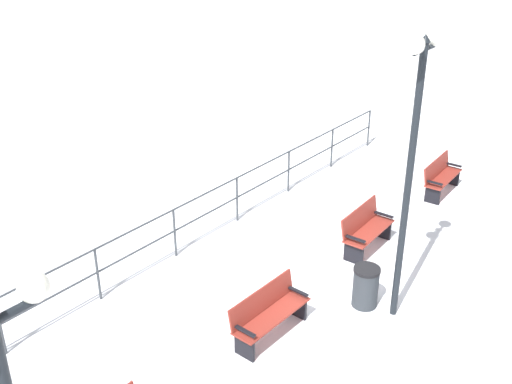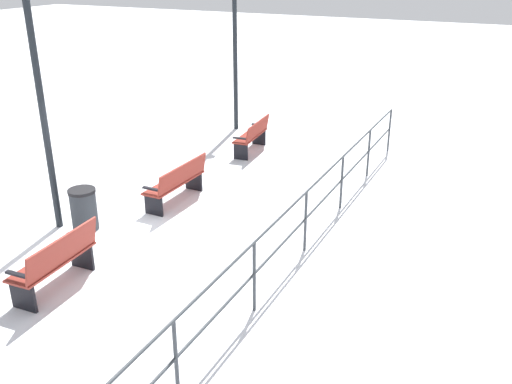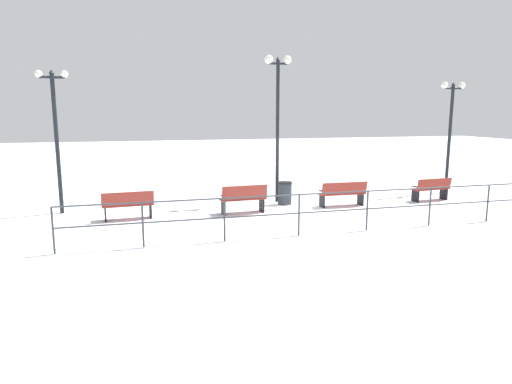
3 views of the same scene
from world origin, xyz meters
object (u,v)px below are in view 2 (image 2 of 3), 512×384
at_px(bench_second, 177,182).
at_px(trash_bin, 84,209).
at_px(bench_nearest, 253,135).
at_px(bench_third, 56,261).
at_px(lamppost_middle, 30,29).
at_px(lamppost_near, 235,24).

height_order(bench_second, trash_bin, bench_second).
bearing_deg(bench_nearest, bench_third, 86.35).
xyz_separation_m(lamppost_middle, trash_bin, (-0.56, -0.12, -3.28)).
distance_m(bench_nearest, lamppost_near, 3.43).
bearing_deg(bench_nearest, bench_second, 85.27).
relative_size(bench_second, lamppost_near, 0.38).
distance_m(lamppost_near, trash_bin, 7.74).
xyz_separation_m(bench_third, lamppost_near, (1.62, -9.06, 2.55)).
distance_m(bench_nearest, lamppost_middle, 6.64).
bearing_deg(lamppost_near, lamppost_middle, 90.00).
height_order(lamppost_near, lamppost_middle, lamppost_middle).
height_order(bench_third, lamppost_middle, lamppost_middle).
relative_size(bench_nearest, bench_second, 0.93).
relative_size(lamppost_middle, trash_bin, 6.39).
bearing_deg(bench_second, lamppost_middle, 54.56).
distance_m(bench_second, lamppost_near, 6.17).
xyz_separation_m(bench_nearest, lamppost_middle, (1.42, 5.63, 3.23)).
xyz_separation_m(bench_second, lamppost_near, (1.45, -5.41, 2.58)).
xyz_separation_m(lamppost_near, trash_bin, (-0.56, 7.26, -2.63)).
distance_m(lamppost_near, lamppost_middle, 7.41).
xyz_separation_m(bench_second, trash_bin, (0.89, 1.85, -0.06)).
height_order(lamppost_near, trash_bin, lamppost_near).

